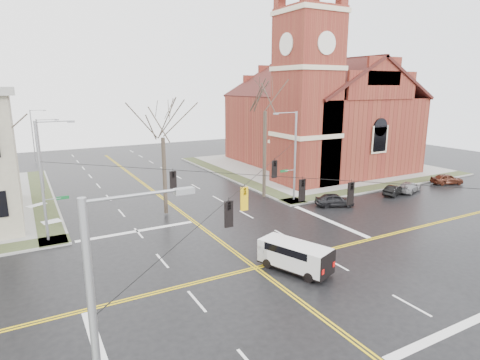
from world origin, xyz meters
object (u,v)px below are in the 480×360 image
streetlight_north_b (34,134)px  parked_car_b (394,190)px  signal_pole_nw (44,178)px  cargo_van (292,254)px  parked_car_a (335,200)px  parked_car_d (447,179)px  tree_nw_near (163,132)px  church (315,109)px  signal_pole_ne (294,154)px  parked_car_c (409,187)px  tree_ne (265,105)px  streetlight_north_a (41,152)px

streetlight_north_b → parked_car_b: size_ratio=2.40×
signal_pole_nw → cargo_van: 18.84m
signal_pole_nw → parked_car_a: size_ratio=2.38×
parked_car_d → tree_nw_near: 34.63m
church → parked_car_b: bearing=-98.0°
signal_pole_ne → parked_car_c: signal_pole_ne is taller
signal_pole_ne → signal_pole_nw: bearing=180.0°
parked_car_d → tree_ne: bearing=96.6°
signal_pole_nw → parked_car_d: bearing=-3.9°
parked_car_d → cargo_van: bearing=128.3°
tree_nw_near → signal_pole_nw: bearing=-168.2°
parked_car_c → signal_pole_ne: bearing=58.1°
parked_car_d → tree_nw_near: bearing=101.7°
streetlight_north_b → tree_ne: size_ratio=0.60×
parked_car_a → tree_nw_near: 17.77m
parked_car_c → parked_car_a: bearing=72.3°
streetlight_north_b → parked_car_c: streetlight_north_b is taller
streetlight_north_a → parked_car_d: 47.12m
church → tree_ne: 18.77m
signal_pole_ne → church: bearing=44.7°
streetlight_north_a → parked_car_c: 40.91m
signal_pole_nw → parked_car_b: bearing=-5.7°
cargo_van → parked_car_d: size_ratio=1.35×
cargo_van → parked_car_a: cargo_van is taller
streetlight_north_b → parked_car_c: 53.51m
parked_car_c → parked_car_d: (7.12, 0.27, 0.07)m
signal_pole_nw → tree_nw_near: size_ratio=0.86×
church → signal_pole_nw: bearing=-159.8°
church → parked_car_c: church is taller
tree_ne → parked_car_b: bearing=-24.5°
parked_car_a → parked_car_b: (8.47, 0.01, -0.09)m
cargo_van → signal_pole_ne: bearing=32.5°
signal_pole_nw → parked_car_a: bearing=-7.7°
signal_pole_nw → parked_car_c: 36.69m
streetlight_north_a → parked_car_a: streetlight_north_a is taller
signal_pole_nw → tree_ne: 21.45m
cargo_van → tree_nw_near: 16.60m
tree_nw_near → tree_ne: bearing=2.3°
signal_pole_nw → tree_nw_near: (9.84, 2.06, 2.63)m
church → signal_pole_nw: 38.61m
signal_pole_nw → cargo_van: signal_pole_nw is taller
parked_car_a → parked_car_c: size_ratio=0.97×
cargo_van → parked_car_d: (30.15, 9.85, -0.43)m
streetlight_north_b → parked_car_b: (33.07, -39.89, -3.92)m
parked_car_a → parked_car_d: (18.13, 0.43, -0.01)m
streetlight_north_b → parked_car_d: size_ratio=2.13×
parked_car_b → signal_pole_ne: bearing=55.9°
parked_car_d → church: bearing=44.4°
church → parked_car_b: size_ratio=8.26×
streetlight_north_b → signal_pole_ne: bearing=-58.9°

